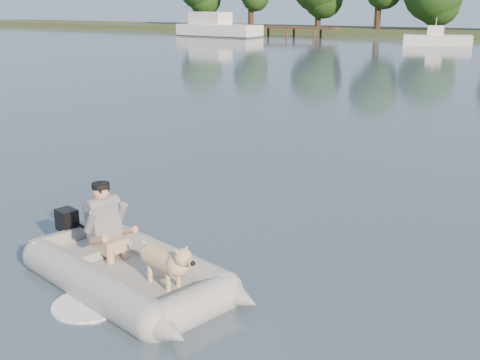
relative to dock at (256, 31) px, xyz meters
The scene contains 8 objects.
water 58.14m from the dock, 63.43° to the right, with size 160.00×160.00×0.00m, color slate.
dock is the anchor object (origin of this frame).
dinghy 58.80m from the dock, 63.58° to the right, with size 4.53×3.41×1.30m, color #9A9A95, non-canonical shape.
man 58.33m from the dock, 64.03° to the right, with size 0.68×0.58×1.01m, color slate, non-canonical shape.
dog 59.17m from the dock, 63.11° to the right, with size 0.87×0.31×0.58m, color tan, non-canonical shape.
outboard_motor 57.77m from the dock, 64.73° to the right, with size 0.39×0.27×0.74m, color black, non-canonical shape.
cabin_cruiser 4.33m from the dock, 126.22° to the right, with size 9.43×3.37×2.92m, color white, non-canonical shape.
motorboat 20.89m from the dock, 16.24° to the right, with size 5.60×2.15×2.37m, color white, non-canonical shape.
Camera 1 is at (4.79, -6.06, 3.48)m, focal length 45.00 mm.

